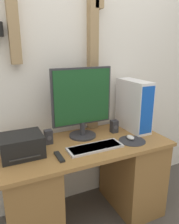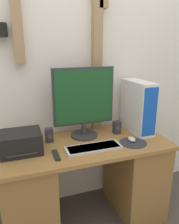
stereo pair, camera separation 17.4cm
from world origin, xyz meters
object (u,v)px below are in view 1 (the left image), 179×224
(monitor, at_px, (82,100))
(mouse, at_px, (130,137))
(printer, at_px, (22,145))
(remote_control, at_px, (59,157))
(computer_tower, at_px, (134,105))
(speaker_right, at_px, (114,126))
(keyboard, at_px, (95,147))
(speaker_left, at_px, (48,137))

(monitor, bearing_deg, mouse, -36.34)
(printer, relative_size, remote_control, 1.90)
(computer_tower, xyz_separation_m, speaker_right, (-0.20, 0.00, -0.18))
(computer_tower, height_order, printer, computer_tower)
(keyboard, relative_size, speaker_left, 3.76)
(speaker_left, bearing_deg, remote_control, -89.10)
(computer_tower, bearing_deg, monitor, 174.72)
(keyboard, distance_m, speaker_left, 0.39)
(keyboard, relative_size, printer, 1.48)
(computer_tower, bearing_deg, remote_control, -163.38)
(mouse, xyz_separation_m, speaker_left, (-0.65, 0.23, 0.04))
(speaker_right, bearing_deg, speaker_left, 178.11)
(speaker_left, relative_size, remote_control, 0.75)
(monitor, relative_size, remote_control, 3.86)
(mouse, bearing_deg, speaker_right, 100.18)
(printer, xyz_separation_m, remote_control, (0.23, -0.15, -0.07))
(mouse, height_order, printer, printer)
(remote_control, bearing_deg, speaker_left, 90.90)
(keyboard, bearing_deg, remote_control, -175.90)
(mouse, xyz_separation_m, remote_control, (-0.65, -0.04, -0.01))
(remote_control, bearing_deg, speaker_right, 22.05)
(printer, height_order, speaker_left, printer)
(mouse, relative_size, computer_tower, 0.17)
(monitor, bearing_deg, speaker_left, -175.94)
(monitor, relative_size, mouse, 7.36)
(monitor, height_order, remote_control, monitor)
(keyboard, bearing_deg, computer_tower, 23.29)
(speaker_left, bearing_deg, monitor, 4.06)
(computer_tower, relative_size, printer, 1.58)
(mouse, distance_m, printer, 0.89)
(speaker_left, height_order, speaker_right, same)
(printer, distance_m, speaker_left, 0.26)
(keyboard, height_order, printer, printer)
(speaker_left, distance_m, speaker_right, 0.62)
(speaker_right, distance_m, remote_control, 0.66)
(monitor, bearing_deg, speaker_right, -8.02)
(speaker_left, bearing_deg, keyboard, -39.05)
(printer, height_order, remote_control, printer)
(mouse, distance_m, remote_control, 0.65)
(keyboard, distance_m, remote_control, 0.30)
(printer, relative_size, speaker_right, 2.55)
(keyboard, xyz_separation_m, speaker_right, (0.31, 0.23, 0.05))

